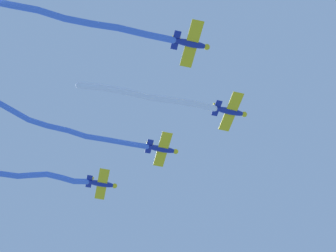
% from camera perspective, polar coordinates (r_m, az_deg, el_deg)
% --- Properties ---
extents(airplane_lead, '(5.18, 6.88, 1.70)m').
position_cam_1_polar(airplane_lead, '(65.02, 7.91, 1.84)').
color(airplane_lead, navy).
extents(smoke_trail_lead, '(20.10, 2.49, 1.34)m').
position_cam_1_polar(smoke_trail_lead, '(63.17, -2.58, 3.78)').
color(smoke_trail_lead, white).
extents(airplane_left_wing, '(5.16, 6.87, 1.70)m').
position_cam_1_polar(airplane_left_wing, '(68.64, -0.72, -2.94)').
color(airplane_left_wing, navy).
extents(smoke_trail_left_wing, '(28.27, 11.57, 2.63)m').
position_cam_1_polar(smoke_trail_left_wing, '(66.41, -14.78, 0.71)').
color(smoke_trail_left_wing, '#4C75DB').
extents(airplane_right_wing, '(5.16, 6.86, 1.70)m').
position_cam_1_polar(airplane_right_wing, '(59.38, 2.96, 10.36)').
color(airplane_right_wing, navy).
extents(smoke_trail_right_wing, '(34.83, 4.95, 1.91)m').
position_cam_1_polar(smoke_trail_right_wing, '(59.86, -16.07, 13.73)').
color(smoke_trail_right_wing, '#4C75DB').
extents(airplane_slot, '(5.16, 6.86, 1.70)m').
position_cam_1_polar(airplane_slot, '(73.85, -8.37, -7.24)').
color(airplane_slot, navy).
extents(smoke_trail_slot, '(21.03, 1.51, 1.57)m').
position_cam_1_polar(smoke_trail_slot, '(75.51, -17.78, -5.98)').
color(smoke_trail_slot, '#4C75DB').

